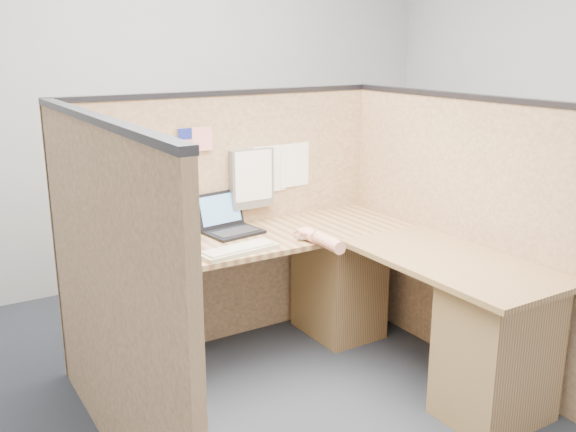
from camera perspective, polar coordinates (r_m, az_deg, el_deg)
floor at (r=3.42m, az=2.88°, el=-16.53°), size 5.00×5.00×0.00m
wall_back at (r=4.94m, az=-12.10°, el=10.25°), size 5.00×0.00×5.00m
cubicle_partitions at (r=3.43m, az=-1.00°, el=-2.29°), size 2.06×1.83×1.53m
l_desk at (r=3.54m, az=2.80°, el=-8.20°), size 1.95×1.75×0.73m
laptop at (r=3.74m, az=-5.25°, el=-0.56°), size 0.33×0.33×0.22m
keyboard at (r=3.38m, az=-4.40°, el=-3.01°), size 0.45×0.20×0.03m
mouse at (r=3.58m, az=1.59°, el=-1.78°), size 0.12×0.09×0.04m
hand_forearm at (r=3.47m, az=2.95°, el=-2.08°), size 0.11×0.38×0.08m
blue_poster at (r=3.50m, az=-17.57°, el=5.24°), size 0.17×0.01×0.22m
american_flag at (r=3.67m, az=-8.59°, el=6.50°), size 0.21×0.01×0.37m
file_holder at (r=3.86m, az=-3.24°, el=3.35°), size 0.28×0.05×0.36m
paper_left at (r=3.95m, az=-1.64°, el=4.19°), size 0.23×0.00×0.29m
paper_right at (r=4.04m, az=0.58°, el=4.56°), size 0.22×0.02×0.27m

